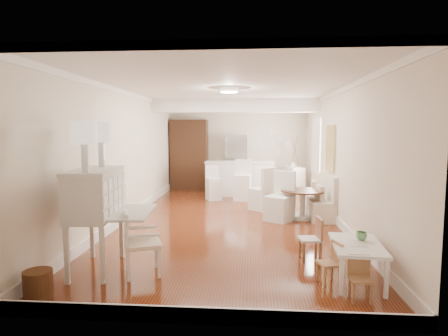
# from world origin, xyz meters

# --- Properties ---
(room) EXTENTS (9.00, 9.04, 2.82)m
(room) POSITION_xyz_m (0.04, 0.32, 1.98)
(room) COLOR maroon
(room) RESTS_ON ground
(secretary_bureau) EXTENTS (1.23, 1.25, 1.43)m
(secretary_bureau) POSITION_xyz_m (-1.70, -3.10, 0.71)
(secretary_bureau) COLOR silver
(secretary_bureau) RESTS_ON ground
(gustavian_armchair) EXTENTS (0.65, 0.65, 0.88)m
(gustavian_armchair) POSITION_xyz_m (-1.00, -3.22, 0.44)
(gustavian_armchair) COLOR white
(gustavian_armchair) RESTS_ON ground
(wicker_basket) EXTENTS (0.41, 0.41, 0.33)m
(wicker_basket) POSITION_xyz_m (-2.01, -4.04, 0.16)
(wicker_basket) COLOR brown
(wicker_basket) RESTS_ON ground
(kids_table) EXTENTS (0.69, 1.06, 0.51)m
(kids_table) POSITION_xyz_m (1.82, -3.27, 0.25)
(kids_table) COLOR white
(kids_table) RESTS_ON ground
(kids_chair_a) EXTENTS (0.33, 0.33, 0.54)m
(kids_chair_a) POSITION_xyz_m (1.45, -3.35, 0.27)
(kids_chair_a) COLOR #B07D50
(kids_chair_a) RESTS_ON ground
(kids_chair_b) EXTENTS (0.35, 0.35, 0.65)m
(kids_chair_b) POSITION_xyz_m (1.35, -2.47, 0.33)
(kids_chair_b) COLOR #986745
(kids_chair_b) RESTS_ON ground
(kids_chair_c) EXTENTS (0.25, 0.25, 0.51)m
(kids_chair_c) POSITION_xyz_m (1.72, -3.82, 0.26)
(kids_chair_c) COLOR #966B44
(kids_chair_c) RESTS_ON ground
(banquette) EXTENTS (0.52, 1.60, 0.98)m
(banquette) POSITION_xyz_m (1.99, 0.50, 0.49)
(banquette) COLOR silver
(banquette) RESTS_ON ground
(dining_table) EXTENTS (1.03, 1.03, 0.65)m
(dining_table) POSITION_xyz_m (1.58, 0.15, 0.32)
(dining_table) COLOR #4E2819
(dining_table) RESTS_ON ground
(slip_chair_near) EXTENTS (0.72, 0.72, 1.07)m
(slip_chair_near) POSITION_xyz_m (1.06, -0.02, 0.54)
(slip_chair_near) COLOR white
(slip_chair_near) RESTS_ON ground
(slip_chair_far) EXTENTS (0.72, 0.72, 1.06)m
(slip_chair_far) POSITION_xyz_m (0.73, 1.07, 0.53)
(slip_chair_far) COLOR white
(slip_chair_far) RESTS_ON ground
(breakfast_counter) EXTENTS (2.05, 0.65, 1.03)m
(breakfast_counter) POSITION_xyz_m (0.10, 3.10, 0.52)
(breakfast_counter) COLOR white
(breakfast_counter) RESTS_ON ground
(bar_stool_left) EXTENTS (0.51, 0.51, 0.98)m
(bar_stool_left) POSITION_xyz_m (-0.60, 2.31, 0.49)
(bar_stool_left) COLOR silver
(bar_stool_left) RESTS_ON ground
(bar_stool_right) EXTENTS (0.49, 0.49, 1.15)m
(bar_stool_right) POSITION_xyz_m (0.20, 2.31, 0.57)
(bar_stool_right) COLOR white
(bar_stool_right) RESTS_ON ground
(pantry_cabinet) EXTENTS (1.20, 0.60, 2.30)m
(pantry_cabinet) POSITION_xyz_m (-1.60, 4.18, 1.15)
(pantry_cabinet) COLOR #381E11
(pantry_cabinet) RESTS_ON ground
(fridge) EXTENTS (0.75, 0.65, 1.80)m
(fridge) POSITION_xyz_m (0.30, 4.15, 0.90)
(fridge) COLOR silver
(fridge) RESTS_ON ground
(sideboard) EXTENTS (0.59, 0.94, 0.84)m
(sideboard) POSITION_xyz_m (1.78, 3.60, 0.42)
(sideboard) COLOR white
(sideboard) RESTS_ON ground
(pencil_cup) EXTENTS (0.15, 0.15, 0.11)m
(pencil_cup) POSITION_xyz_m (1.92, -3.11, 0.56)
(pencil_cup) COLOR #62A86A
(pencil_cup) RESTS_ON kids_table
(branch_vase) EXTENTS (0.18, 0.18, 0.16)m
(branch_vase) POSITION_xyz_m (1.74, 3.59, 0.92)
(branch_vase) COLOR silver
(branch_vase) RESTS_ON sideboard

